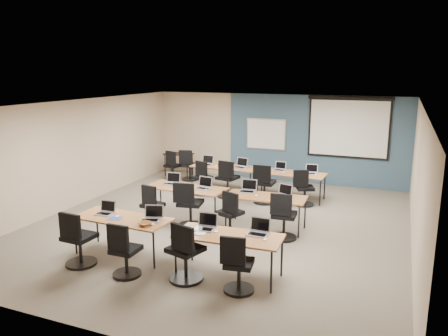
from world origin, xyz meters
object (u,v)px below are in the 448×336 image
at_px(laptop_0, 106,211).
at_px(spare_chair_b, 172,168).
at_px(task_chair_6, 230,217).
at_px(task_chair_11, 304,191).
at_px(spare_chair_a, 189,168).
at_px(laptop_6, 248,189).
at_px(training_table_mid_right, 266,198).
at_px(laptop_7, 284,194).
at_px(task_chair_7, 283,220).
at_px(task_chair_9, 227,182).
at_px(laptop_3, 259,230).
at_px(utility_table, 179,156).
at_px(task_chair_10, 264,187).
at_px(training_table_front_left, 123,220).
at_px(laptop_1, 152,217).
at_px(projector_screen, 349,124).
at_px(training_table_back_right, 290,174).
at_px(task_chair_2, 185,257).
at_px(laptop_4, 172,181).
at_px(task_chair_8, 202,181).
at_px(task_chair_0, 78,243).
at_px(laptop_5, 204,186).
at_px(task_chair_5, 189,208).
at_px(task_chair_1, 124,255).
at_px(task_chair_4, 152,209).
at_px(training_table_back_left, 225,168).
at_px(laptop_11, 311,171).
at_px(training_table_mid_left, 186,189).
at_px(laptop_2, 206,225).
at_px(whiteboard, 266,134).
at_px(laptop_9, 241,165).
at_px(training_table_front_right, 229,238).
at_px(laptop_8, 207,162).
at_px(laptop_10, 280,168).

xyz_separation_m(laptop_0, spare_chair_b, (-1.48, 5.31, -0.40)).
distance_m(task_chair_6, task_chair_11, 2.83).
bearing_deg(spare_chair_a, laptop_6, -57.37).
height_order(training_table_mid_right, laptop_7, laptop_7).
relative_size(task_chair_7, task_chair_9, 0.97).
distance_m(laptop_3, utility_table, 7.45).
distance_m(task_chair_9, task_chair_10, 1.09).
distance_m(training_table_front_left, task_chair_9, 4.29).
xyz_separation_m(training_table_mid_right, laptop_1, (-1.49, -2.27, 0.11)).
distance_m(projector_screen, spare_chair_a, 5.03).
xyz_separation_m(training_table_back_right, task_chair_2, (-0.44, -5.31, -0.25)).
relative_size(training_table_mid_right, task_chair_11, 1.81).
height_order(laptop_4, task_chair_8, laptop_4).
bearing_deg(training_table_front_left, task_chair_6, 49.99).
bearing_deg(laptop_1, task_chair_0, -159.76).
xyz_separation_m(laptop_5, laptop_7, (1.90, 0.07, -0.00)).
xyz_separation_m(task_chair_5, task_chair_11, (2.01, 2.54, -0.04)).
bearing_deg(task_chair_5, task_chair_1, -99.34).
relative_size(laptop_1, task_chair_4, 0.36).
distance_m(laptop_3, laptop_6, 2.63).
bearing_deg(training_table_back_left, laptop_11, 3.13).
bearing_deg(training_table_mid_left, projector_screen, 56.06).
distance_m(projector_screen, utility_table, 5.45).
relative_size(task_chair_0, laptop_2, 2.95).
xyz_separation_m(training_table_back_left, laptop_2, (1.59, -4.79, 0.11)).
relative_size(laptop_0, laptop_4, 0.90).
distance_m(training_table_front_left, laptop_11, 5.52).
height_order(task_chair_7, spare_chair_b, task_chair_7).
relative_size(laptop_1, task_chair_5, 0.33).
height_order(laptop_4, utility_table, laptop_4).
height_order(laptop_4, task_chair_9, task_chair_9).
distance_m(task_chair_0, task_chair_8, 4.98).
bearing_deg(training_table_mid_left, training_table_mid_right, 2.09).
bearing_deg(training_table_back_right, utility_table, 166.12).
relative_size(whiteboard, task_chair_4, 1.33).
height_order(training_table_mid_left, training_table_mid_right, same).
height_order(training_table_back_right, task_chair_1, task_chair_1).
xyz_separation_m(task_chair_7, laptop_9, (-2.02, 3.02, 0.38)).
height_order(laptop_2, laptop_6, laptop_6).
height_order(task_chair_7, spare_chair_a, task_chair_7).
height_order(training_table_front_right, training_table_mid_left, same).
relative_size(training_table_front_right, laptop_8, 5.04).
bearing_deg(utility_table, laptop_10, -18.42).
bearing_deg(laptop_8, task_chair_5, -68.73).
relative_size(task_chair_9, laptop_11, 3.30).
bearing_deg(training_table_back_left, task_chair_8, -124.24).
bearing_deg(task_chair_8, whiteboard, 83.79).
height_order(task_chair_0, spare_chair_a, task_chair_0).
bearing_deg(task_chair_0, laptop_4, 91.17).
bearing_deg(laptop_5, task_chair_2, -63.97).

